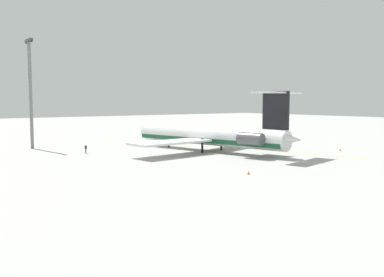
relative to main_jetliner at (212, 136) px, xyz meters
name	(u,v)px	position (x,y,z in m)	size (l,w,h in m)	color
ground	(227,146)	(5.95, -9.56, -3.32)	(389.65, 389.65, 0.00)	#ADADA8
main_jetliner	(212,136)	(0.00, 0.00, 0.00)	(41.45, 36.94, 12.16)	white
ground_crew_near_nose	(222,136)	(17.14, -17.79, -2.24)	(0.43, 0.27, 1.70)	black
ground_crew_near_tail	(86,148)	(12.78, 21.93, -2.18)	(0.29, 0.45, 1.79)	black
safety_cone_nose	(340,150)	(-15.28, -22.01, -3.04)	(0.40, 0.40, 0.55)	#EA590F
safety_cone_wingtip	(184,139)	(24.28, -10.31, -3.04)	(0.40, 0.40, 0.55)	#EA590F
safety_cone_tail	(249,173)	(-24.00, 13.06, -3.04)	(0.40, 0.40, 0.55)	#EA590F
taxiway_centreline	(236,148)	(1.15, -7.92, -3.31)	(95.06, 0.36, 0.01)	gold
light_mast	(30,89)	(27.80, 27.93, 9.71)	(4.00, 0.70, 23.64)	slate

